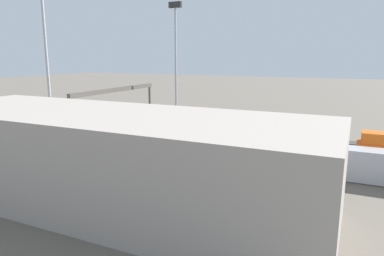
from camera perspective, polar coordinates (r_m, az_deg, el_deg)
The scene contains 12 objects.
ground_plane at distance 62.30m, azimuth 1.88°, elevation -2.22°, with size 400.00×400.00×0.00m, color #60594F.
track_bed_0 at distance 71.36m, azimuth 5.06°, elevation -0.44°, with size 140.00×2.80×0.12m, color #3D3833.
track_bed_1 at distance 66.79m, azimuth 3.58°, elevation -1.24°, with size 140.00×2.80×0.12m, color #4C443D.
track_bed_2 at distance 62.29m, azimuth 1.88°, elevation -2.17°, with size 140.00×2.80×0.12m, color #4C443D.
track_bed_3 at distance 57.87m, azimuth -0.09°, elevation -3.23°, with size 140.00×2.80×0.12m, color #3D3833.
track_bed_4 at distance 53.55m, azimuth -2.38°, elevation -4.47°, with size 140.00×2.80×0.12m, color #4C443D.
train_on_track_4 at distance 51.73m, azimuth 0.65°, elevation -2.78°, with size 119.80×3.00×3.80m.
train_on_track_1 at distance 66.55m, azimuth 3.17°, elevation 0.56°, with size 10.00×3.00×5.00m.
light_mast_0 at distance 76.48m, azimuth -2.66°, elevation 12.82°, with size 2.80×0.70×25.74m.
light_mast_1 at distance 61.77m, azimuth -22.72°, elevation 14.73°, with size 2.80×0.70×30.62m.
signal_gantry at distance 70.29m, azimuth -12.11°, elevation 5.25°, with size 0.70×25.00×8.80m.
maintenance_shed at distance 36.88m, azimuth -13.40°, elevation -4.75°, with size 44.02×14.61×9.36m, color #9E9389.
Camera 1 is at (-23.88, 55.60, 14.84)m, focal length 33.11 mm.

